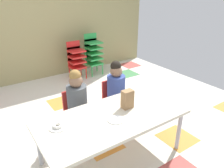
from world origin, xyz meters
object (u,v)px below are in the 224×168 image
object	(u,v)px
paper_plate_near_edge	(58,127)
seated_child_near_camera	(77,97)
paper_plate_center_table	(116,120)
craft_table	(112,119)
paper_bag_brown	(127,99)
donut_powdered_on_plate	(58,126)
kid_chair_green_stack	(93,52)
seated_child_middle_seat	(116,86)
kid_chair_red_stack	(76,58)

from	to	relation	value
paper_plate_near_edge	seated_child_near_camera	bearing A→B (deg)	48.10
seated_child_near_camera	paper_plate_center_table	size ratio (longest dim) A/B	5.10
seated_child_near_camera	paper_plate_near_edge	bearing A→B (deg)	-131.90
craft_table	paper_bag_brown	bearing A→B (deg)	12.12
donut_powdered_on_plate	seated_child_near_camera	bearing A→B (deg)	48.10
kid_chair_green_stack	paper_bag_brown	bearing A→B (deg)	-110.78
seated_child_middle_seat	paper_plate_center_table	distance (m)	0.88
seated_child_near_camera	donut_powdered_on_plate	world-z (taller)	seated_child_near_camera
kid_chair_green_stack	paper_bag_brown	xyz separation A→B (m)	(-0.92, -2.43, 0.15)
craft_table	kid_chair_red_stack	distance (m)	2.60
paper_plate_center_table	kid_chair_green_stack	bearing A→B (deg)	65.27
paper_bag_brown	paper_plate_near_edge	bearing A→B (deg)	174.61
craft_table	paper_bag_brown	xyz separation A→B (m)	(0.25, 0.05, 0.16)
paper_plate_near_edge	craft_table	bearing A→B (deg)	-12.86
seated_child_middle_seat	kid_chair_red_stack	size ratio (longest dim) A/B	1.15
seated_child_middle_seat	kid_chair_green_stack	world-z (taller)	seated_child_middle_seat
paper_bag_brown	donut_powdered_on_plate	bearing A→B (deg)	174.61
seated_child_middle_seat	paper_plate_center_table	world-z (taller)	seated_child_middle_seat
kid_chair_red_stack	donut_powdered_on_plate	size ratio (longest dim) A/B	7.83
seated_child_near_camera	kid_chair_red_stack	world-z (taller)	seated_child_near_camera
kid_chair_green_stack	paper_plate_center_table	size ratio (longest dim) A/B	5.11
craft_table	paper_plate_near_edge	bearing A→B (deg)	167.14
paper_plate_near_edge	donut_powdered_on_plate	world-z (taller)	donut_powdered_on_plate
seated_child_near_camera	paper_plate_center_table	bearing A→B (deg)	-81.32
seated_child_near_camera	paper_plate_near_edge	world-z (taller)	seated_child_near_camera
craft_table	seated_child_near_camera	size ratio (longest dim) A/B	1.79
seated_child_middle_seat	paper_plate_near_edge	size ratio (longest dim) A/B	5.10
seated_child_middle_seat	paper_plate_center_table	xyz separation A→B (m)	(-0.51, -0.72, 0.00)
seated_child_middle_seat	donut_powdered_on_plate	world-z (taller)	seated_child_middle_seat
donut_powdered_on_plate	craft_table	bearing A→B (deg)	-12.86
craft_table	paper_bag_brown	distance (m)	0.30
craft_table	paper_plate_center_table	size ratio (longest dim) A/B	9.12
seated_child_near_camera	seated_child_middle_seat	xyz separation A→B (m)	(0.62, 0.00, 0.00)
kid_chair_red_stack	kid_chair_green_stack	xyz separation A→B (m)	(0.42, 0.00, 0.06)
kid_chair_green_stack	donut_powdered_on_plate	distance (m)	2.93
craft_table	kid_chair_red_stack	xyz separation A→B (m)	(0.75, 2.49, -0.05)
kid_chair_green_stack	donut_powdered_on_plate	size ratio (longest dim) A/B	9.01
kid_chair_green_stack	paper_plate_center_table	world-z (taller)	kid_chair_green_stack
paper_bag_brown	donut_powdered_on_plate	size ratio (longest dim) A/B	2.15
kid_chair_red_stack	donut_powdered_on_plate	distance (m)	2.70
kid_chair_red_stack	paper_plate_near_edge	xyz separation A→B (m)	(-1.32, -2.36, 0.10)
paper_plate_near_edge	paper_bag_brown	bearing A→B (deg)	-5.39
seated_child_near_camera	seated_child_middle_seat	bearing A→B (deg)	0.00
donut_powdered_on_plate	seated_child_middle_seat	bearing A→B (deg)	25.21
seated_child_near_camera	kid_chair_red_stack	size ratio (longest dim) A/B	1.15
paper_plate_center_table	paper_plate_near_edge	bearing A→B (deg)	158.85
paper_bag_brown	seated_child_near_camera	bearing A→B (deg)	122.67
craft_table	donut_powdered_on_plate	bearing A→B (deg)	167.14
kid_chair_red_stack	paper_plate_near_edge	world-z (taller)	kid_chair_red_stack
seated_child_middle_seat	donut_powdered_on_plate	xyz separation A→B (m)	(-1.07, -0.50, 0.02)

